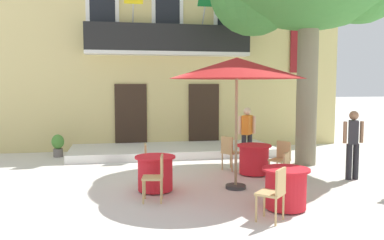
# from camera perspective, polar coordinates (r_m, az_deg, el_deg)

# --- Properties ---
(ground_plane) EXTENTS (120.00, 120.00, 0.00)m
(ground_plane) POSITION_cam_1_polar(r_m,az_deg,el_deg) (9.48, 0.30, -8.81)
(ground_plane) COLOR silver
(building_facade) EXTENTS (13.00, 5.09, 7.50)m
(building_facade) POSITION_cam_1_polar(r_m,az_deg,el_deg) (16.19, -4.43, 10.26)
(building_facade) COLOR #DBC67F
(building_facade) RESTS_ON ground
(entrance_step_platform) EXTENTS (6.56, 2.37, 0.25)m
(entrance_step_platform) POSITION_cam_1_polar(r_m,az_deg,el_deg) (13.15, -2.77, -4.35)
(entrance_step_platform) COLOR silver
(entrance_step_platform) RESTS_ON ground
(cafe_table_near_tree) EXTENTS (0.86, 0.86, 0.76)m
(cafe_table_near_tree) POSITION_cam_1_polar(r_m,az_deg,el_deg) (7.56, 13.23, -9.46)
(cafe_table_near_tree) COLOR red
(cafe_table_near_tree) RESTS_ON ground
(cafe_chair_near_tree_0) EXTENTS (0.57, 0.57, 0.91)m
(cafe_chair_near_tree_0) POSITION_cam_1_polar(r_m,az_deg,el_deg) (6.81, 11.69, -9.84)
(cafe_chair_near_tree_0) COLOR tan
(cafe_chair_near_tree_0) RESTS_ON ground
(cafe_chair_near_tree_1) EXTENTS (0.56, 0.56, 0.91)m
(cafe_chair_near_tree_1) POSITION_cam_1_polar(r_m,az_deg,el_deg) (8.25, 13.96, -7.27)
(cafe_chair_near_tree_1) COLOR tan
(cafe_chair_near_tree_1) RESTS_ON ground
(cafe_table_middle) EXTENTS (0.86, 0.86, 0.76)m
(cafe_table_middle) POSITION_cam_1_polar(r_m,az_deg,el_deg) (8.61, -5.27, -7.56)
(cafe_table_middle) COLOR red
(cafe_table_middle) RESTS_ON ground
(cafe_chair_middle_0) EXTENTS (0.46, 0.46, 0.91)m
(cafe_chair_middle_0) POSITION_cam_1_polar(r_m,az_deg,el_deg) (7.85, -5.08, -7.78)
(cafe_chair_middle_0) COLOR tan
(cafe_chair_middle_0) RESTS_ON ground
(cafe_chair_middle_1) EXTENTS (0.42, 0.42, 0.91)m
(cafe_chair_middle_1) POSITION_cam_1_polar(r_m,az_deg,el_deg) (9.31, -6.00, -5.75)
(cafe_chair_middle_1) COLOR tan
(cafe_chair_middle_1) RESTS_ON ground
(cafe_table_front) EXTENTS (0.86, 0.86, 0.76)m
(cafe_table_front) POSITION_cam_1_polar(r_m,az_deg,el_deg) (10.27, 8.83, -5.55)
(cafe_table_front) COLOR red
(cafe_table_front) RESTS_ON ground
(cafe_chair_front_0) EXTENTS (0.55, 0.55, 0.91)m
(cafe_chair_front_0) POSITION_cam_1_polar(r_m,az_deg,el_deg) (9.89, 12.62, -5.21)
(cafe_chair_front_0) COLOR tan
(cafe_chair_front_0) RESTS_ON ground
(cafe_chair_front_1) EXTENTS (0.55, 0.55, 0.91)m
(cafe_chair_front_1) POSITION_cam_1_polar(r_m,az_deg,el_deg) (10.65, 5.37, -4.38)
(cafe_chair_front_1) COLOR tan
(cafe_chair_front_1) RESTS_ON ground
(cafe_umbrella) EXTENTS (2.90, 2.90, 2.85)m
(cafe_umbrella) POSITION_cam_1_polar(r_m,az_deg,el_deg) (8.65, 6.41, 7.28)
(cafe_umbrella) COLOR #997A56
(cafe_umbrella) RESTS_ON ground
(ground_planter_left) EXTENTS (0.38, 0.38, 0.71)m
(ground_planter_left) POSITION_cam_1_polar(r_m,az_deg,el_deg) (13.30, -18.59, -3.32)
(ground_planter_left) COLOR slate
(ground_planter_left) RESTS_ON ground
(pedestrian_mid_plaza) EXTENTS (0.53, 0.40, 1.65)m
(pedestrian_mid_plaza) POSITION_cam_1_polar(r_m,az_deg,el_deg) (10.28, 22.00, -2.78)
(pedestrian_mid_plaza) COLOR #232328
(pedestrian_mid_plaza) RESTS_ON ground
(pedestrian_by_tree) EXTENTS (0.53, 0.40, 1.61)m
(pedestrian_by_tree) POSITION_cam_1_polar(r_m,az_deg,el_deg) (11.78, 7.85, -1.63)
(pedestrian_by_tree) COLOR #232328
(pedestrian_by_tree) RESTS_ON ground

